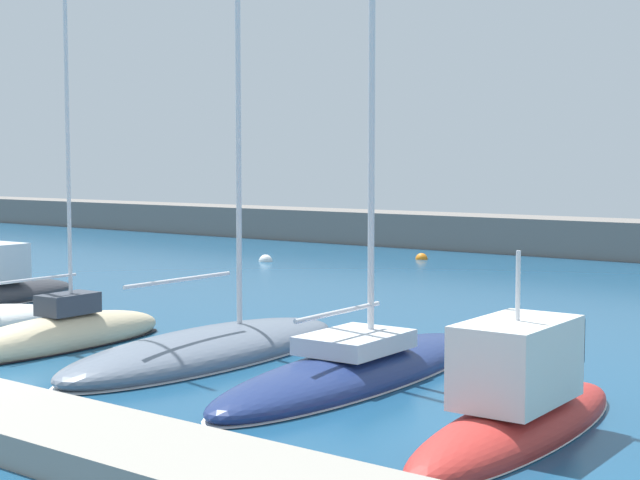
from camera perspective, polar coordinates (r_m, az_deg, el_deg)
The scene contains 7 objects.
breakwater_seawall at distance 50.30m, azimuth 16.36°, elevation 0.09°, with size 108.00×3.67×1.87m, color slate.
sailboat_sand_fourth at distance 25.50m, azimuth -15.01°, elevation -5.44°, with size 1.94×6.76×13.01m.
sailboat_slate_fifth at distance 23.48m, azimuth -6.54°, elevation -6.26°, with size 3.14×9.27×19.09m.
sailboat_navy_sixth at distance 21.10m, azimuth 2.29°, elevation -7.47°, with size 2.85×9.77×16.17m.
motorboat_red_seventh at distance 17.13m, azimuth 11.62°, elevation -9.79°, with size 2.03×7.31×3.59m.
mooring_buoy_orange at distance 47.52m, azimuth 6.00°, elevation -1.13°, with size 0.60×0.60×0.60m, color orange.
mooring_buoy_white at distance 46.27m, azimuth -3.22°, elevation -1.27°, with size 0.66×0.66×0.66m, color white.
Camera 1 is at (18.32, -11.45, 4.65)m, focal length 54.38 mm.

